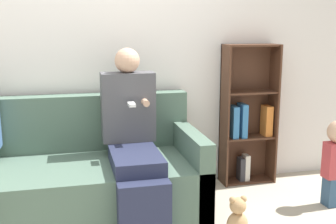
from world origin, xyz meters
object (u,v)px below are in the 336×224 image
at_px(couch, 64,179).
at_px(adult_seated, 133,133).
at_px(teddy_bear, 237,218).
at_px(bookshelf, 247,119).

distance_m(couch, adult_seated, 0.66).
relative_size(couch, teddy_bear, 6.87).
xyz_separation_m(couch, teddy_bear, (1.19, -0.66, -0.15)).
xyz_separation_m(couch, bookshelf, (1.70, 0.37, 0.31)).
bearing_deg(couch, teddy_bear, -29.07).
bearing_deg(bookshelf, adult_seated, -158.13).
distance_m(couch, bookshelf, 1.77).
height_order(couch, adult_seated, adult_seated).
distance_m(bookshelf, teddy_bear, 1.24).
xyz_separation_m(adult_seated, teddy_bear, (0.65, -0.57, -0.52)).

